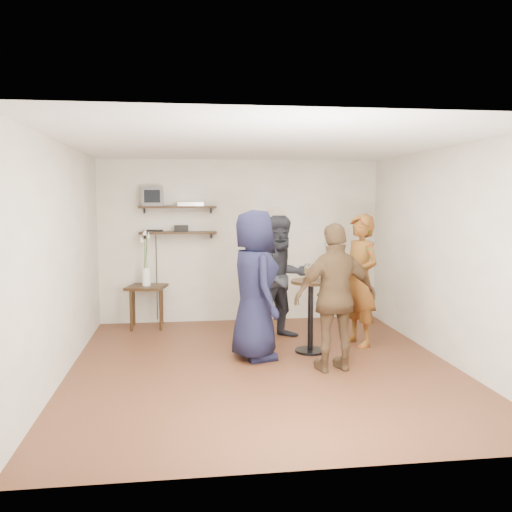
{
  "coord_description": "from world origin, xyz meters",
  "views": [
    {
      "loc": [
        -0.91,
        -6.18,
        1.97
      ],
      "look_at": [
        -0.03,
        0.4,
        1.27
      ],
      "focal_mm": 38.0,
      "sensor_mm": 36.0,
      "label": 1
    }
  ],
  "objects_px": {
    "radio": "(181,228)",
    "person_brown": "(336,297)",
    "person_navy": "(254,285)",
    "dvd_deck": "(191,204)",
    "crt_monitor": "(153,196)",
    "side_table": "(147,293)",
    "person_dark": "(282,277)",
    "person_plaid": "(360,280)",
    "drinks_table": "(311,306)"
  },
  "relations": [
    {
      "from": "radio",
      "to": "person_brown",
      "type": "xyz_separation_m",
      "value": [
        1.76,
        -2.63,
        -0.66
      ]
    },
    {
      "from": "person_navy",
      "to": "dvd_deck",
      "type": "bearing_deg",
      "value": 6.77
    },
    {
      "from": "dvd_deck",
      "to": "radio",
      "type": "relative_size",
      "value": 1.82
    },
    {
      "from": "person_navy",
      "to": "person_brown",
      "type": "height_order",
      "value": "person_navy"
    },
    {
      "from": "crt_monitor",
      "to": "person_brown",
      "type": "xyz_separation_m",
      "value": [
        2.19,
        -2.63,
        -1.16
      ]
    },
    {
      "from": "side_table",
      "to": "person_dark",
      "type": "bearing_deg",
      "value": -24.99
    },
    {
      "from": "person_plaid",
      "to": "person_dark",
      "type": "bearing_deg",
      "value": -135.54
    },
    {
      "from": "side_table",
      "to": "person_brown",
      "type": "bearing_deg",
      "value": -46.45
    },
    {
      "from": "dvd_deck",
      "to": "person_navy",
      "type": "xyz_separation_m",
      "value": [
        0.74,
        -2.03,
        -0.97
      ]
    },
    {
      "from": "side_table",
      "to": "person_plaid",
      "type": "bearing_deg",
      "value": -25.51
    },
    {
      "from": "crt_monitor",
      "to": "side_table",
      "type": "bearing_deg",
      "value": -117.32
    },
    {
      "from": "side_table",
      "to": "person_dark",
      "type": "xyz_separation_m",
      "value": [
        1.95,
        -0.91,
        0.33
      ]
    },
    {
      "from": "crt_monitor",
      "to": "dvd_deck",
      "type": "relative_size",
      "value": 0.8
    },
    {
      "from": "crt_monitor",
      "to": "person_navy",
      "type": "distance_m",
      "value": 2.66
    },
    {
      "from": "side_table",
      "to": "person_brown",
      "type": "relative_size",
      "value": 0.39
    },
    {
      "from": "crt_monitor",
      "to": "person_plaid",
      "type": "relative_size",
      "value": 0.18
    },
    {
      "from": "drinks_table",
      "to": "person_brown",
      "type": "relative_size",
      "value": 0.55
    },
    {
      "from": "side_table",
      "to": "person_plaid",
      "type": "distance_m",
      "value": 3.25
    },
    {
      "from": "person_plaid",
      "to": "person_dark",
      "type": "xyz_separation_m",
      "value": [
        -0.97,
        0.49,
        -0.01
      ]
    },
    {
      "from": "crt_monitor",
      "to": "person_plaid",
      "type": "xyz_separation_m",
      "value": [
        2.81,
        -1.6,
        -1.13
      ]
    },
    {
      "from": "crt_monitor",
      "to": "person_plaid",
      "type": "distance_m",
      "value": 3.43
    },
    {
      "from": "drinks_table",
      "to": "person_plaid",
      "type": "xyz_separation_m",
      "value": [
        0.73,
        0.25,
        0.28
      ]
    },
    {
      "from": "dvd_deck",
      "to": "person_plaid",
      "type": "distance_m",
      "value": 2.93
    },
    {
      "from": "radio",
      "to": "drinks_table",
      "type": "distance_m",
      "value": 2.64
    },
    {
      "from": "dvd_deck",
      "to": "person_plaid",
      "type": "height_order",
      "value": "dvd_deck"
    },
    {
      "from": "person_brown",
      "to": "radio",
      "type": "bearing_deg",
      "value": -64.35
    },
    {
      "from": "drinks_table",
      "to": "person_plaid",
      "type": "relative_size",
      "value": 0.53
    },
    {
      "from": "crt_monitor",
      "to": "person_dark",
      "type": "relative_size",
      "value": 0.18
    },
    {
      "from": "side_table",
      "to": "person_plaid",
      "type": "relative_size",
      "value": 0.37
    },
    {
      "from": "person_brown",
      "to": "dvd_deck",
      "type": "bearing_deg",
      "value": -66.67
    },
    {
      "from": "person_navy",
      "to": "person_brown",
      "type": "xyz_separation_m",
      "value": [
        0.87,
        -0.59,
        -0.07
      ]
    },
    {
      "from": "dvd_deck",
      "to": "person_brown",
      "type": "distance_m",
      "value": 3.25
    },
    {
      "from": "radio",
      "to": "person_plaid",
      "type": "xyz_separation_m",
      "value": [
        2.38,
        -1.6,
        -0.63
      ]
    },
    {
      "from": "drinks_table",
      "to": "person_navy",
      "type": "height_order",
      "value": "person_navy"
    },
    {
      "from": "crt_monitor",
      "to": "person_navy",
      "type": "bearing_deg",
      "value": -56.99
    },
    {
      "from": "dvd_deck",
      "to": "drinks_table",
      "type": "xyz_separation_m",
      "value": [
        1.5,
        -1.86,
        -1.29
      ]
    },
    {
      "from": "crt_monitor",
      "to": "person_dark",
      "type": "height_order",
      "value": "crt_monitor"
    },
    {
      "from": "side_table",
      "to": "person_navy",
      "type": "distance_m",
      "value": 2.35
    },
    {
      "from": "side_table",
      "to": "drinks_table",
      "type": "bearing_deg",
      "value": -36.98
    },
    {
      "from": "side_table",
      "to": "person_dark",
      "type": "height_order",
      "value": "person_dark"
    },
    {
      "from": "person_navy",
      "to": "side_table",
      "type": "bearing_deg",
      "value": 24.87
    },
    {
      "from": "dvd_deck",
      "to": "person_dark",
      "type": "relative_size",
      "value": 0.23
    },
    {
      "from": "radio",
      "to": "drinks_table",
      "type": "xyz_separation_m",
      "value": [
        1.65,
        -1.86,
        -0.91
      ]
    },
    {
      "from": "drinks_table",
      "to": "person_plaid",
      "type": "bearing_deg",
      "value": 19.02
    },
    {
      "from": "drinks_table",
      "to": "person_brown",
      "type": "xyz_separation_m",
      "value": [
        0.11,
        -0.77,
        0.25
      ]
    },
    {
      "from": "radio",
      "to": "person_dark",
      "type": "distance_m",
      "value": 1.91
    },
    {
      "from": "crt_monitor",
      "to": "person_brown",
      "type": "height_order",
      "value": "crt_monitor"
    },
    {
      "from": "crt_monitor",
      "to": "person_brown",
      "type": "relative_size",
      "value": 0.19
    },
    {
      "from": "radio",
      "to": "person_brown",
      "type": "distance_m",
      "value": 3.23
    },
    {
      "from": "crt_monitor",
      "to": "drinks_table",
      "type": "height_order",
      "value": "crt_monitor"
    }
  ]
}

